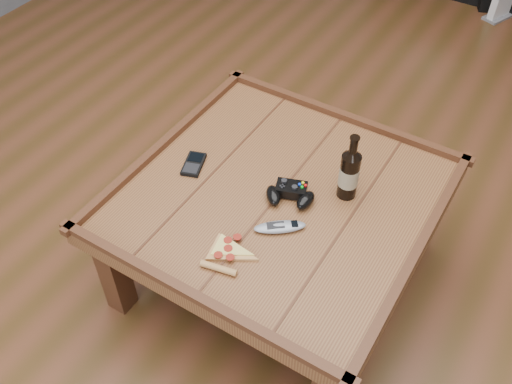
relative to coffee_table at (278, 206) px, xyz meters
The scene contains 8 objects.
ground 0.39m from the coffee_table, ahead, with size 6.00×6.00×0.00m, color #4A2F15.
coffee_table is the anchor object (origin of this frame).
beer_bottle 0.28m from the coffee_table, 32.04° to the left, with size 0.07×0.07×0.25m.
game_controller 0.09m from the coffee_table, ahead, with size 0.17×0.15×0.05m.
pizza_slice 0.31m from the coffee_table, 91.64° to the right, with size 0.17×0.23×0.02m.
smartphone 0.34m from the coffee_table, behind, with size 0.10×0.13×0.02m.
remote_control 0.17m from the coffee_table, 58.84° to the right, with size 0.16×0.14×0.02m.
game_console 2.47m from the coffee_table, 85.44° to the left, with size 0.16×0.21×0.23m.
Camera 1 is at (0.63, -1.17, 1.84)m, focal length 40.00 mm.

